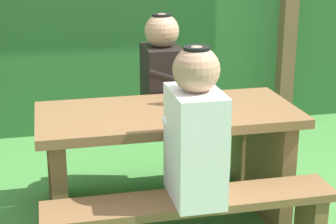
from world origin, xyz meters
TOP-DOWN VIEW (x-y plane):
  - hedge_backdrop at (0.00, 2.08)m, footprint 6.40×0.77m
  - pergola_post_right at (1.35, 1.47)m, footprint 0.12×0.12m
  - picnic_table at (0.00, 0.00)m, footprint 1.40×0.64m
  - bench_near at (0.00, -0.50)m, footprint 1.40×0.24m
  - bench_far at (0.00, 0.50)m, footprint 1.40×0.24m
  - person_white_shirt at (0.01, -0.50)m, footprint 0.25×0.35m
  - person_black_coat at (0.08, 0.50)m, footprint 0.25×0.35m
  - drinking_glass at (0.22, -0.11)m, footprint 0.07×0.07m
  - bottle_left at (0.10, 0.09)m, footprint 0.07×0.07m
  - cell_phone at (0.16, 0.14)m, footprint 0.08×0.15m

SIDE VIEW (x-z plane):
  - bench_near at x=0.00m, z-range 0.09..0.53m
  - bench_far at x=0.00m, z-range 0.09..0.53m
  - picnic_table at x=0.00m, z-range 0.13..0.83m
  - cell_phone at x=0.16m, z-range 0.70..0.71m
  - drinking_glass at x=0.22m, z-range 0.70..0.78m
  - person_white_shirt at x=0.01m, z-range 0.40..1.12m
  - person_black_coat at x=0.08m, z-range 0.40..1.12m
  - bottle_left at x=0.10m, z-range 0.68..0.92m
  - hedge_backdrop at x=0.00m, z-range 0.00..1.97m
  - pergola_post_right at x=1.35m, z-range 0.00..2.15m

